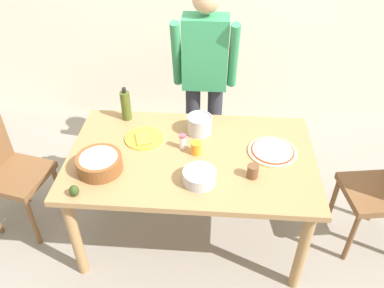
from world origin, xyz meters
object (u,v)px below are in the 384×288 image
at_px(mixing_bowl_steel, 199,177).
at_px(olive_oil_bottle, 126,105).
at_px(dining_table, 191,165).
at_px(popcorn_bowl, 99,162).
at_px(cup_orange, 196,148).
at_px(person_cook, 205,75).
at_px(salt_shaker, 183,142).
at_px(pizza_raw_on_board, 272,151).
at_px(cup_small_brown, 253,171).
at_px(chair_wooden_left, 7,167).
at_px(steel_pot, 199,124).
at_px(plate_with_slice, 144,138).
at_px(avocado, 74,191).

height_order(mixing_bowl_steel, olive_oil_bottle, olive_oil_bottle).
relative_size(dining_table, popcorn_bowl, 5.71).
distance_m(popcorn_bowl, cup_orange, 0.62).
relative_size(person_cook, salt_shaker, 15.28).
bearing_deg(popcorn_bowl, pizza_raw_on_board, 13.11).
xyz_separation_m(popcorn_bowl, cup_small_brown, (0.93, 0.01, -0.02)).
bearing_deg(chair_wooden_left, dining_table, -1.25).
bearing_deg(steel_pot, plate_with_slice, -163.28).
distance_m(plate_with_slice, salt_shaker, 0.29).
bearing_deg(cup_orange, pizza_raw_on_board, 5.18).
distance_m(person_cook, popcorn_bowl, 1.12).
distance_m(popcorn_bowl, mixing_bowl_steel, 0.62).
distance_m(chair_wooden_left, olive_oil_bottle, 0.95).
height_order(popcorn_bowl, mixing_bowl_steel, popcorn_bowl).
height_order(plate_with_slice, popcorn_bowl, popcorn_bowl).
height_order(plate_with_slice, salt_shaker, salt_shaker).
height_order(mixing_bowl_steel, avocado, mixing_bowl_steel).
distance_m(steel_pot, cup_orange, 0.24).
distance_m(salt_shaker, avocado, 0.75).
height_order(mixing_bowl_steel, cup_orange, cup_orange).
xyz_separation_m(person_cook, chair_wooden_left, (-1.37, -0.73, -0.40)).
height_order(olive_oil_bottle, steel_pot, olive_oil_bottle).
height_order(pizza_raw_on_board, olive_oil_bottle, olive_oil_bottle).
distance_m(pizza_raw_on_board, cup_orange, 0.50).
relative_size(mixing_bowl_steel, cup_orange, 2.35).
xyz_separation_m(plate_with_slice, avocado, (-0.30, -0.56, 0.03)).
xyz_separation_m(chair_wooden_left, pizza_raw_on_board, (1.85, 0.04, 0.23)).
bearing_deg(avocado, person_cook, 59.64).
distance_m(cup_orange, salt_shaker, 0.10).
xyz_separation_m(chair_wooden_left, cup_orange, (1.35, -0.01, 0.26)).
height_order(mixing_bowl_steel, steel_pot, steel_pot).
distance_m(steel_pot, salt_shaker, 0.21).
bearing_deg(chair_wooden_left, mixing_bowl_steel, -11.30).
height_order(steel_pot, salt_shaker, steel_pot).
bearing_deg(plate_with_slice, steel_pot, 16.72).
bearing_deg(dining_table, pizza_raw_on_board, 7.07).
xyz_separation_m(pizza_raw_on_board, cup_small_brown, (-0.14, -0.24, 0.03)).
distance_m(popcorn_bowl, salt_shaker, 0.55).
xyz_separation_m(pizza_raw_on_board, popcorn_bowl, (-1.08, -0.25, 0.05)).
height_order(popcorn_bowl, cup_small_brown, popcorn_bowl).
height_order(pizza_raw_on_board, popcorn_bowl, popcorn_bowl).
relative_size(person_cook, popcorn_bowl, 5.79).
bearing_deg(pizza_raw_on_board, cup_orange, -174.82).
xyz_separation_m(steel_pot, cup_small_brown, (0.35, -0.44, -0.02)).
distance_m(person_cook, steel_pot, 0.51).
xyz_separation_m(mixing_bowl_steel, steel_pot, (-0.03, 0.50, 0.03)).
bearing_deg(dining_table, salt_shaker, 132.32).
bearing_deg(plate_with_slice, mixing_bowl_steel, -44.15).
distance_m(steel_pot, cup_small_brown, 0.56).
bearing_deg(popcorn_bowl, salt_shaker, 27.42).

